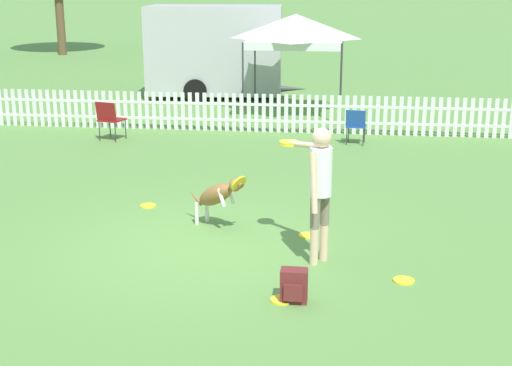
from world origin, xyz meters
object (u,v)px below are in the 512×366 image
object	(u,v)px
frisbee_near_dog	(404,281)
backpack_on_grass	(294,286)
handler_person	(319,178)
frisbee_far_scatter	(148,206)
folding_chair_center	(356,124)
frisbee_midfield	(308,236)
equipment_trailer	(216,50)
folding_chair_blue_left	(109,117)
canopy_tent_main	(296,30)
leaping_dog	(217,195)
frisbee_near_handler	(281,300)

from	to	relation	value
frisbee_near_dog	backpack_on_grass	distance (m)	1.48
handler_person	frisbee_far_scatter	distance (m)	3.58
handler_person	folding_chair_center	world-z (taller)	handler_person
frisbee_midfield	equipment_trailer	distance (m)	12.61
folding_chair_blue_left	canopy_tent_main	size ratio (longest dim) A/B	0.34
leaping_dog	backpack_on_grass	xyz separation A→B (m)	(1.28, -2.32, -0.33)
frisbee_near_handler	handler_person	bearing A→B (deg)	74.34
frisbee_near_dog	frisbee_midfield	world-z (taller)	same
frisbee_midfield	leaping_dog	bearing A→B (deg)	172.29
frisbee_far_scatter	canopy_tent_main	distance (m)	8.70
frisbee_near_dog	backpack_on_grass	bearing A→B (deg)	-150.73
handler_person	equipment_trailer	size ratio (longest dim) A/B	0.36
canopy_tent_main	equipment_trailer	size ratio (longest dim) A/B	0.54
frisbee_near_handler	folding_chair_blue_left	xyz separation A→B (m)	(-4.56, 7.78, 0.52)
handler_person	frisbee_near_handler	distance (m)	1.69
frisbee_midfield	folding_chair_blue_left	xyz separation A→B (m)	(-4.74, 5.64, 0.52)
handler_person	frisbee_near_handler	size ratio (longest dim) A/B	6.84
handler_person	backpack_on_grass	distance (m)	1.56
frisbee_near_handler	leaping_dog	bearing A→B (deg)	116.25
frisbee_near_dog	equipment_trailer	world-z (taller)	equipment_trailer
frisbee_far_scatter	backpack_on_grass	distance (m)	4.11
frisbee_midfield	folding_chair_center	size ratio (longest dim) A/B	0.33
frisbee_near_dog	frisbee_far_scatter	size ratio (longest dim) A/B	1.00
leaping_dog	frisbee_far_scatter	xyz separation A→B (m)	(-1.29, 0.89, -0.50)
frisbee_midfield	folding_chair_center	xyz separation A→B (m)	(0.73, 5.94, 0.45)
handler_person	equipment_trailer	xyz separation A→B (m)	(-3.64, 12.94, 0.32)
frisbee_far_scatter	backpack_on_grass	size ratio (longest dim) A/B	0.66
leaping_dog	frisbee_near_dog	world-z (taller)	leaping_dog
leaping_dog	canopy_tent_main	xyz separation A→B (m)	(0.47, 9.12, 1.70)
leaping_dog	equipment_trailer	distance (m)	12.09
canopy_tent_main	handler_person	bearing A→B (deg)	-84.28
leaping_dog	backpack_on_grass	size ratio (longest dim) A/B	2.69
handler_person	equipment_trailer	bearing A→B (deg)	51.91
frisbee_far_scatter	folding_chair_center	world-z (taller)	folding_chair_center
handler_person	frisbee_near_handler	world-z (taller)	handler_person
leaping_dog	folding_chair_blue_left	distance (m)	6.44
handler_person	frisbee_near_handler	bearing A→B (deg)	-159.44
frisbee_near_dog	frisbee_far_scatter	xyz separation A→B (m)	(-3.86, 2.48, 0.00)
backpack_on_grass	frisbee_near_handler	bearing A→B (deg)	-179.60
frisbee_midfield	frisbee_far_scatter	world-z (taller)	same
folding_chair_center	equipment_trailer	bearing A→B (deg)	-49.85
backpack_on_grass	folding_chair_blue_left	xyz separation A→B (m)	(-4.70, 7.78, 0.34)
leaping_dog	equipment_trailer	bearing A→B (deg)	-133.53
handler_person	canopy_tent_main	world-z (taller)	canopy_tent_main
frisbee_far_scatter	folding_chair_center	distance (m)	5.93
leaping_dog	frisbee_far_scatter	size ratio (longest dim) A/B	4.05
frisbee_near_dog	folding_chair_blue_left	bearing A→B (deg)	130.24
frisbee_midfield	canopy_tent_main	size ratio (longest dim) A/B	0.10
frisbee_midfield	folding_chair_center	world-z (taller)	folding_chair_center
handler_person	leaping_dog	bearing A→B (deg)	90.25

